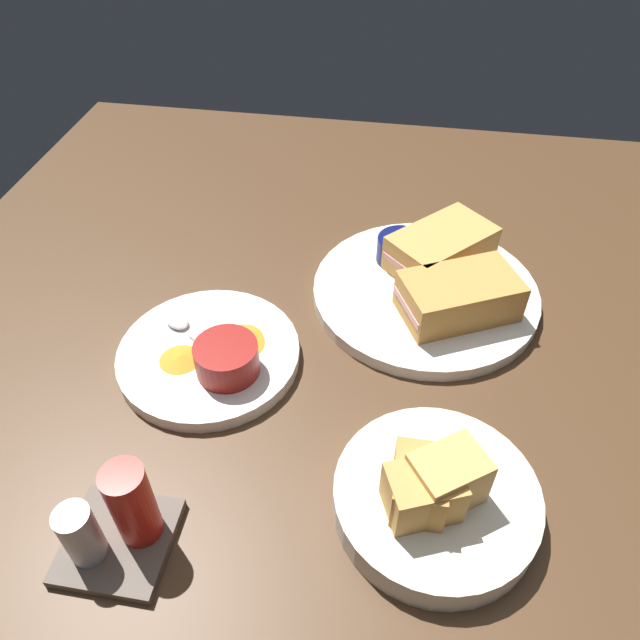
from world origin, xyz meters
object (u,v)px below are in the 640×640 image
object	(u,v)px
plate_chips_companion	(209,355)
spoon_by_gravy_ramekin	(184,327)
spoon_by_dark_ramekin	(429,277)
bread_basket_rear	(434,495)
condiment_caddy	(117,523)
sandwich_half_near	(459,296)
sandwich_half_far	(441,249)
ramekin_dark_sauce	(401,248)
plate_sandwich_main	(425,293)
ramekin_light_gravy	(227,358)

from	to	relation	value
plate_chips_companion	spoon_by_gravy_ramekin	bearing A→B (deg)	-36.01
spoon_by_dark_ramekin	bread_basket_rear	size ratio (longest dim) A/B	0.47
spoon_by_dark_ramekin	condiment_caddy	xyz separation A→B (cm)	(24.45, 38.02, 1.44)
sandwich_half_near	sandwich_half_far	bearing A→B (deg)	-75.81
sandwich_half_near	ramekin_dark_sauce	distance (cm)	11.42
spoon_by_gravy_ramekin	plate_sandwich_main	bearing A→B (deg)	-156.22
condiment_caddy	plate_chips_companion	bearing A→B (deg)	-92.43
spoon_by_dark_ramekin	ramekin_light_gravy	distance (cm)	27.81
plate_sandwich_main	plate_chips_companion	xyz separation A→B (cm)	(23.23, 14.44, 0.00)
plate_sandwich_main	ramekin_dark_sauce	size ratio (longest dim) A/B	4.56
ramekin_light_gravy	condiment_caddy	distance (cm)	19.70
plate_sandwich_main	spoon_by_gravy_ramekin	bearing A→B (deg)	23.78
spoon_by_gravy_ramekin	bread_basket_rear	bearing A→B (deg)	149.06
bread_basket_rear	plate_chips_companion	bearing A→B (deg)	-30.16
sandwich_half_near	condiment_caddy	size ratio (longest dim) A/B	1.58
plate_sandwich_main	ramekin_dark_sauce	world-z (taller)	ramekin_dark_sauce
bread_basket_rear	condiment_caddy	size ratio (longest dim) A/B	1.91
sandwich_half_far	ramekin_dark_sauce	xyz separation A→B (cm)	(5.00, -0.03, -0.63)
plate_sandwich_main	spoon_by_dark_ramekin	world-z (taller)	spoon_by_dark_ramekin
spoon_by_gravy_ramekin	bread_basket_rear	distance (cm)	33.27
plate_chips_companion	spoon_by_gravy_ramekin	size ratio (longest dim) A/B	2.27
sandwich_half_near	spoon_by_dark_ramekin	xyz separation A→B (cm)	(3.36, -5.52, -2.04)
sandwich_half_near	bread_basket_rear	distance (cm)	25.29
sandwich_half_near	plate_chips_companion	distance (cm)	29.10
bread_basket_rear	ramekin_light_gravy	bearing A→B (deg)	-28.65
ramekin_dark_sauce	ramekin_light_gravy	xyz separation A→B (cm)	(16.65, 22.02, 0.16)
spoon_by_dark_ramekin	bread_basket_rear	world-z (taller)	bread_basket_rear
ramekin_dark_sauce	plate_chips_companion	world-z (taller)	ramekin_dark_sauce
bread_basket_rear	condiment_caddy	bearing A→B (deg)	15.82
ramekin_dark_sauce	spoon_by_gravy_ramekin	bearing A→B (deg)	35.98
ramekin_light_gravy	spoon_by_gravy_ramekin	size ratio (longest dim) A/B	0.76
plate_sandwich_main	sandwich_half_near	world-z (taller)	sandwich_half_near
plate_chips_companion	condiment_caddy	world-z (taller)	condiment_caddy
sandwich_half_near	ramekin_dark_sauce	xyz separation A→B (cm)	(7.22, -8.82, -0.63)
spoon_by_gravy_ramekin	ramekin_dark_sauce	bearing A→B (deg)	-144.02
sandwich_half_far	plate_chips_companion	size ratio (longest dim) A/B	0.73
plate_sandwich_main	bread_basket_rear	distance (cm)	29.03
spoon_by_dark_ramekin	condiment_caddy	distance (cm)	45.22
sandwich_half_near	plate_chips_companion	xyz separation A→B (cm)	(26.88, 10.69, -3.20)
ramekin_dark_sauce	spoon_by_dark_ramekin	world-z (taller)	ramekin_dark_sauce
sandwich_half_far	spoon_by_gravy_ramekin	size ratio (longest dim) A/B	1.65
spoon_by_dark_ramekin	condiment_caddy	size ratio (longest dim) A/B	0.89
sandwich_half_far	plate_chips_companion	bearing A→B (deg)	38.31
spoon_by_dark_ramekin	bread_basket_rear	xyz separation A→B (cm)	(-1.41, 30.69, 0.57)
plate_sandwich_main	spoon_by_dark_ramekin	distance (cm)	2.14
sandwich_half_far	plate_chips_companion	xyz separation A→B (cm)	(24.66, 19.48, -3.20)
spoon_by_gravy_ramekin	condiment_caddy	bearing A→B (deg)	96.25
bread_basket_rear	condiment_caddy	xyz separation A→B (cm)	(25.86, 7.33, 0.87)
plate_chips_companion	spoon_by_gravy_ramekin	xyz separation A→B (cm)	(3.60, -2.62, 1.16)
plate_chips_companion	bread_basket_rear	size ratio (longest dim) A/B	1.11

